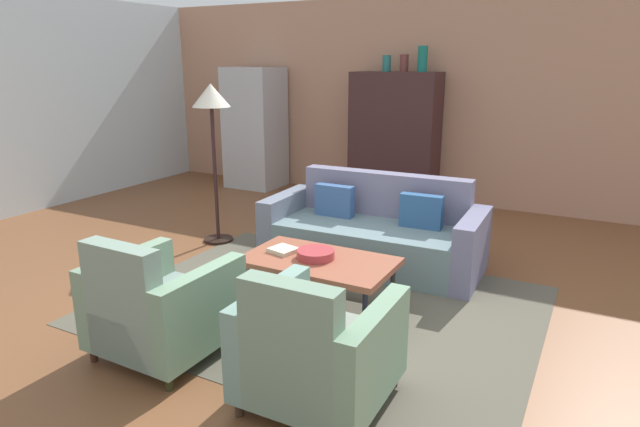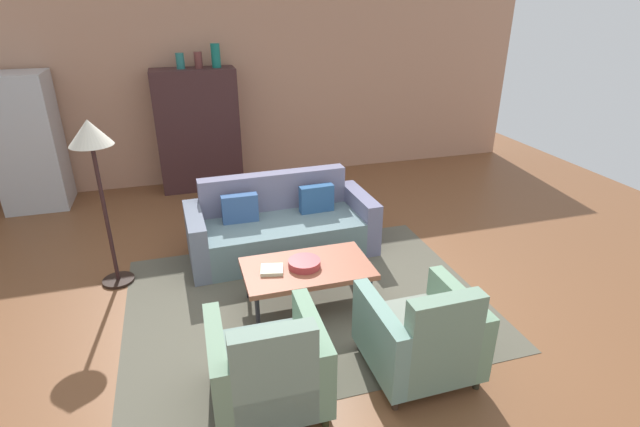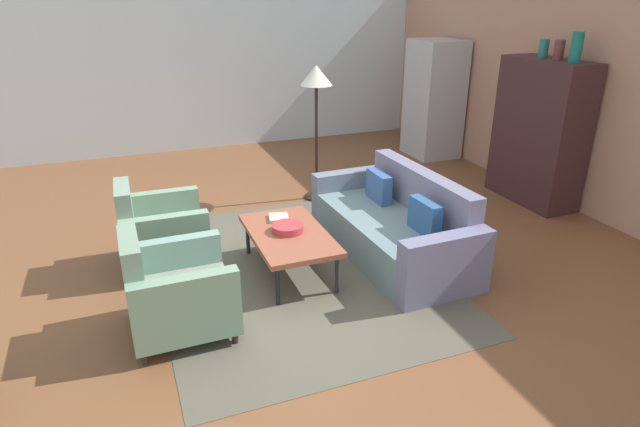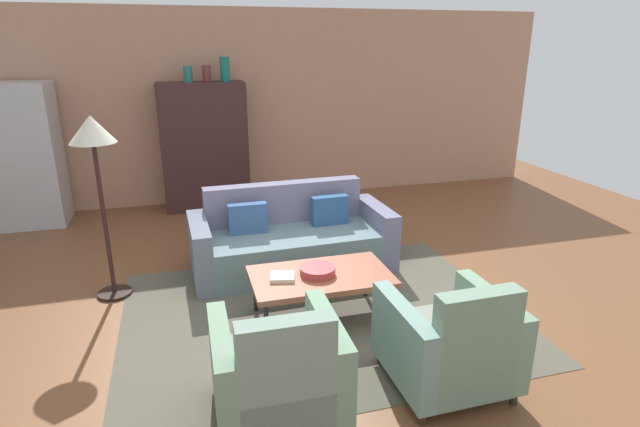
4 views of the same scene
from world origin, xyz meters
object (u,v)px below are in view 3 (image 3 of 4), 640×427
(armchair_left, at_px, (157,234))
(fruit_bowl, at_px, (288,228))
(armchair_right, at_px, (172,294))
(cabinet, at_px, (539,133))
(couch, at_px, (397,227))
(vase_round, at_px, (559,50))
(floor_lamp, at_px, (316,88))
(refrigerator, at_px, (434,99))
(coffee_table, at_px, (289,236))
(vase_tall, at_px, (544,48))
(vase_small, at_px, (577,47))
(book_stack, at_px, (279,218))

(armchair_left, relative_size, fruit_bowl, 2.90)
(armchair_right, relative_size, cabinet, 0.49)
(armchair_right, distance_m, cabinet, 4.95)
(couch, distance_m, vase_round, 2.94)
(couch, xyz_separation_m, fruit_bowl, (-0.03, -1.19, 0.17))
(floor_lamp, bearing_deg, vase_round, 65.61)
(refrigerator, bearing_deg, coffee_table, -49.14)
(couch, relative_size, fruit_bowl, 7.01)
(armchair_right, bearing_deg, fruit_bowl, 117.76)
(armchair_right, bearing_deg, armchair_left, 179.36)
(vase_tall, bearing_deg, couch, -69.97)
(cabinet, height_order, vase_small, vase_small)
(fruit_bowl, relative_size, refrigerator, 0.16)
(book_stack, distance_m, floor_lamp, 2.02)
(armchair_left, bearing_deg, vase_small, 88.11)
(coffee_table, relative_size, fruit_bowl, 3.95)
(vase_tall, distance_m, floor_lamp, 2.80)
(vase_tall, bearing_deg, cabinet, 1.81)
(vase_round, bearing_deg, armchair_right, -75.54)
(armchair_right, relative_size, vase_small, 2.64)
(couch, distance_m, armchair_left, 2.43)
(vase_round, bearing_deg, vase_tall, 180.00)
(armchair_right, distance_m, vase_round, 5.13)
(couch, relative_size, vase_tall, 9.83)
(armchair_right, height_order, vase_tall, vase_tall)
(book_stack, xyz_separation_m, refrigerator, (-2.66, 3.46, 0.48))
(armchair_right, bearing_deg, vase_small, 100.95)
(vase_tall, height_order, floor_lamp, vase_tall)
(fruit_bowl, height_order, refrigerator, refrigerator)
(couch, relative_size, armchair_right, 2.42)
(book_stack, height_order, vase_round, vase_round)
(book_stack, height_order, cabinet, cabinet)
(coffee_table, distance_m, floor_lamp, 2.30)
(cabinet, height_order, vase_round, vase_round)
(fruit_bowl, bearing_deg, armchair_right, -61.60)
(armchair_left, distance_m, vase_small, 5.01)
(armchair_left, bearing_deg, floor_lamp, 120.17)
(floor_lamp, bearing_deg, cabinet, 67.50)
(armchair_right, distance_m, book_stack, 1.50)
(vase_small, relative_size, floor_lamp, 0.19)
(book_stack, bearing_deg, armchair_left, -102.81)
(coffee_table, relative_size, vase_small, 3.61)
(armchair_left, height_order, book_stack, armchair_left)
(armchair_left, relative_size, cabinet, 0.49)
(armchair_right, bearing_deg, vase_round, 103.83)
(couch, distance_m, fruit_bowl, 1.20)
(armchair_left, height_order, fruit_bowl, armchair_left)
(refrigerator, bearing_deg, armchair_right, -52.16)
(floor_lamp, bearing_deg, fruit_bowl, -28.71)
(armchair_right, relative_size, vase_round, 3.92)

